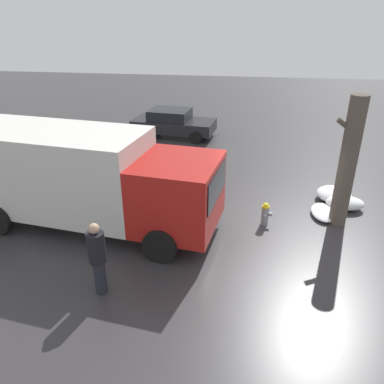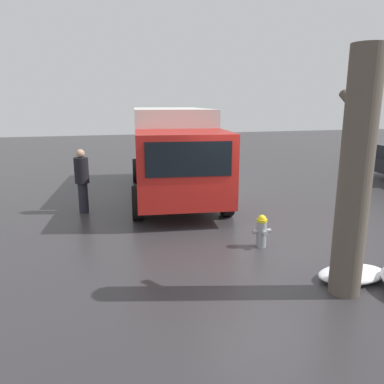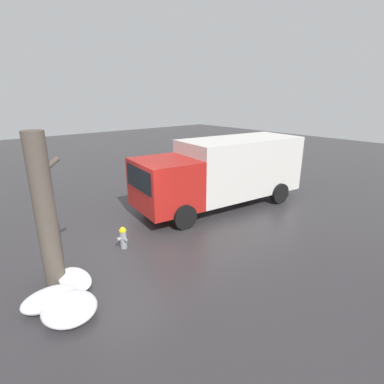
# 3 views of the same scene
# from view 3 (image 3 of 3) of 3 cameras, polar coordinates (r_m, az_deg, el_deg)

# --- Properties ---
(ground_plane) EXTENTS (60.00, 60.00, 0.00)m
(ground_plane) POSITION_cam_3_polar(r_m,az_deg,el_deg) (9.79, -12.82, -10.32)
(ground_plane) COLOR #333033
(fire_hydrant) EXTENTS (0.32, 0.41, 0.71)m
(fire_hydrant) POSITION_cam_3_polar(r_m,az_deg,el_deg) (9.63, -13.00, -8.42)
(fire_hydrant) COLOR gray
(fire_hydrant) RESTS_ON ground_plane
(tree_trunk) EXTENTS (0.75, 0.49, 3.83)m
(tree_trunk) POSITION_cam_3_polar(r_m,az_deg,el_deg) (7.99, -26.20, -3.25)
(tree_trunk) COLOR brown
(tree_trunk) RESTS_ON ground_plane
(delivery_truck) EXTENTS (7.64, 3.38, 2.83)m
(delivery_truck) POSITION_cam_3_polar(r_m,az_deg,el_deg) (12.76, 6.06, 4.18)
(delivery_truck) COLOR red
(delivery_truck) RESTS_ON ground_plane
(pedestrian) EXTENTS (0.39, 0.39, 1.79)m
(pedestrian) POSITION_cam_3_polar(r_m,az_deg,el_deg) (14.15, -6.78, 3.12)
(pedestrian) COLOR #23232D
(pedestrian) RESTS_ON ground_plane
(snow_pile_by_hydrant) EXTENTS (0.72, 1.26, 0.20)m
(snow_pile_by_hydrant) POSITION_cam_3_polar(r_m,az_deg,el_deg) (8.48, -21.42, -15.18)
(snow_pile_by_hydrant) COLOR white
(snow_pile_by_hydrant) RESTS_ON ground_plane
(snow_pile_curbside) EXTENTS (1.20, 0.76, 0.41)m
(snow_pile_curbside) POSITION_cam_3_polar(r_m,az_deg,el_deg) (7.82, -25.50, -17.92)
(snow_pile_curbside) COLOR white
(snow_pile_curbside) RESTS_ON ground_plane
(snow_pile_by_tree) EXTENTS (1.14, 1.24, 0.42)m
(snow_pile_by_tree) POSITION_cam_3_polar(r_m,az_deg,el_deg) (7.38, -22.30, -19.79)
(snow_pile_by_tree) COLOR white
(snow_pile_by_tree) RESTS_ON ground_plane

